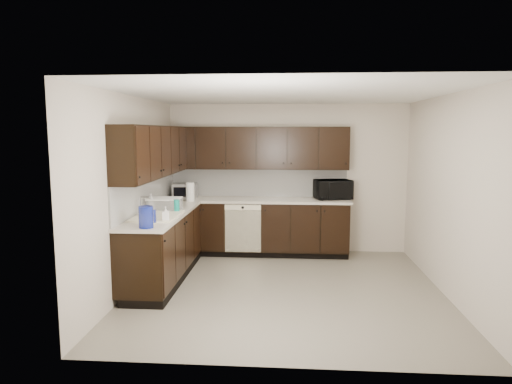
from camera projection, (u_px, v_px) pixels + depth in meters
floor at (285, 289)px, 5.94m from camera, size 4.00×4.00×0.00m
ceiling at (287, 94)px, 5.61m from camera, size 4.00×4.00×0.00m
wall_back at (287, 178)px, 7.75m from camera, size 4.00×0.02×2.50m
wall_left at (132, 193)px, 5.92m from camera, size 0.02×4.00×2.50m
wall_right at (448, 196)px, 5.63m from camera, size 0.02×4.00×2.50m
wall_front at (284, 227)px, 3.80m from camera, size 4.00×0.02×2.50m
lower_cabinets at (221, 237)px, 7.06m from camera, size 3.00×2.80×0.90m
countertop at (221, 205)px, 6.99m from camera, size 3.03×2.83×0.04m
backsplash at (209, 187)px, 7.18m from camera, size 3.00×2.80×0.48m
upper_cabinets at (215, 149)px, 6.98m from camera, size 3.00×2.80×0.70m
dishwasher at (243, 225)px, 7.31m from camera, size 0.58×0.04×0.78m
sink at (157, 221)px, 5.93m from camera, size 0.54×0.82×0.42m
microwave at (333, 189)px, 7.47m from camera, size 0.65×0.52×0.32m
soap_bottle_a at (166, 214)px, 5.61m from camera, size 0.10×0.10×0.19m
soap_bottle_b at (151, 203)px, 6.31m from camera, size 0.10×0.10×0.25m
toaster_oven at (185, 191)px, 7.57m from camera, size 0.40×0.31×0.24m
storage_bin at (164, 204)px, 6.40m from camera, size 0.45×0.35×0.17m
blue_pitcher at (146, 217)px, 5.22m from camera, size 0.21×0.21×0.25m
teal_tumbler at (177, 206)px, 6.24m from camera, size 0.09×0.09×0.18m
paper_towel_roll at (190, 192)px, 7.24m from camera, size 0.17×0.17×0.30m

